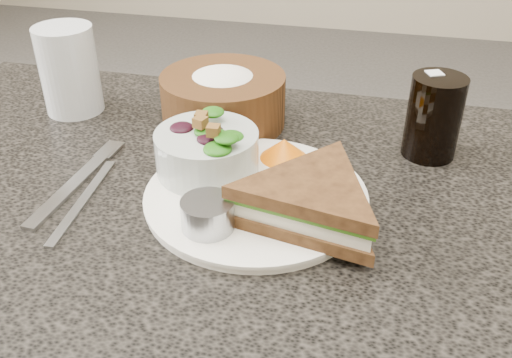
{
  "coord_description": "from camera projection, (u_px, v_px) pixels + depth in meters",
  "views": [
    {
      "loc": [
        0.17,
        -0.5,
        1.13
      ],
      "look_at": [
        0.04,
        0.03,
        0.78
      ],
      "focal_mm": 40.0,
      "sensor_mm": 36.0,
      "label": 1
    }
  ],
  "objects": [
    {
      "name": "dinner_plate",
      "position": [
        256.0,
        197.0,
        0.65
      ],
      "size": [
        0.25,
        0.25,
        0.01
      ],
      "primitive_type": "cylinder",
      "color": "white",
      "rests_on": "dining_table"
    },
    {
      "name": "sandwich",
      "position": [
        311.0,
        201.0,
        0.59
      ],
      "size": [
        0.22,
        0.22,
        0.05
      ],
      "primitive_type": null,
      "rotation": [
        0.0,
        0.0,
        -0.2
      ],
      "color": "brown",
      "rests_on": "dinner_plate"
    },
    {
      "name": "salad_bowl",
      "position": [
        207.0,
        145.0,
        0.67
      ],
      "size": [
        0.16,
        0.16,
        0.07
      ],
      "primitive_type": null,
      "rotation": [
        0.0,
        0.0,
        -0.41
      ],
      "color": "#ABB4AF",
      "rests_on": "dinner_plate"
    },
    {
      "name": "dressing_ramekin",
      "position": [
        208.0,
        215.0,
        0.59
      ],
      "size": [
        0.06,
        0.06,
        0.03
      ],
      "primitive_type": "cylinder",
      "rotation": [
        0.0,
        0.0,
        0.07
      ],
      "color": "#94979E",
      "rests_on": "dinner_plate"
    },
    {
      "name": "orange_wedge",
      "position": [
        284.0,
        149.0,
        0.71
      ],
      "size": [
        0.09,
        0.09,
        0.03
      ],
      "primitive_type": "cone",
      "rotation": [
        0.0,
        0.0,
        0.54
      ],
      "color": "orange",
      "rests_on": "dinner_plate"
    },
    {
      "name": "fork",
      "position": [
        73.0,
        186.0,
        0.68
      ],
      "size": [
        0.03,
        0.18,
        0.0
      ],
      "primitive_type": "cube",
      "rotation": [
        0.0,
        0.0,
        -0.06
      ],
      "color": "#A8A9AB",
      "rests_on": "dining_table"
    },
    {
      "name": "knife",
      "position": [
        83.0,
        200.0,
        0.65
      ],
      "size": [
        0.02,
        0.17,
        0.0
      ],
      "primitive_type": "cube",
      "rotation": [
        0.0,
        0.0,
        0.07
      ],
      "color": "#AEB0B4",
      "rests_on": "dining_table"
    },
    {
      "name": "bread_basket",
      "position": [
        223.0,
        91.0,
        0.8
      ],
      "size": [
        0.19,
        0.19,
        0.1
      ],
      "primitive_type": null,
      "rotation": [
        0.0,
        0.0,
        0.11
      ],
      "color": "#573218",
      "rests_on": "dining_table"
    },
    {
      "name": "cola_glass",
      "position": [
        435.0,
        113.0,
        0.72
      ],
      "size": [
        0.08,
        0.08,
        0.12
      ],
      "primitive_type": null,
      "rotation": [
        0.0,
        0.0,
        0.15
      ],
      "color": "black",
      "rests_on": "dining_table"
    },
    {
      "name": "water_glass",
      "position": [
        69.0,
        70.0,
        0.83
      ],
      "size": [
        0.1,
        0.1,
        0.13
      ],
      "primitive_type": "cylinder",
      "rotation": [
        0.0,
        0.0,
        0.21
      ],
      "color": "silver",
      "rests_on": "dining_table"
    }
  ]
}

